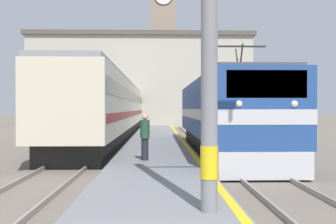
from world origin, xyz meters
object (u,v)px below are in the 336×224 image
object	(u,v)px
passenger_train	(116,108)
person_on_platform	(145,136)
clock_tower	(163,36)
locomotive_train	(223,115)

from	to	relation	value
passenger_train	person_on_platform	size ratio (longest dim) A/B	20.72
clock_tower	passenger_train	bearing A→B (deg)	-97.45
passenger_train	person_on_platform	bearing A→B (deg)	-80.35
locomotive_train	passenger_train	distance (m)	13.23
person_on_platform	clock_tower	world-z (taller)	clock_tower
person_on_platform	clock_tower	xyz separation A→B (m)	(1.38, 47.46, 12.36)
passenger_train	clock_tower	distance (m)	33.64
person_on_platform	locomotive_train	bearing A→B (deg)	51.11
locomotive_train	passenger_train	bearing A→B (deg)	118.47
person_on_platform	clock_tower	size ratio (longest dim) A/B	0.07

